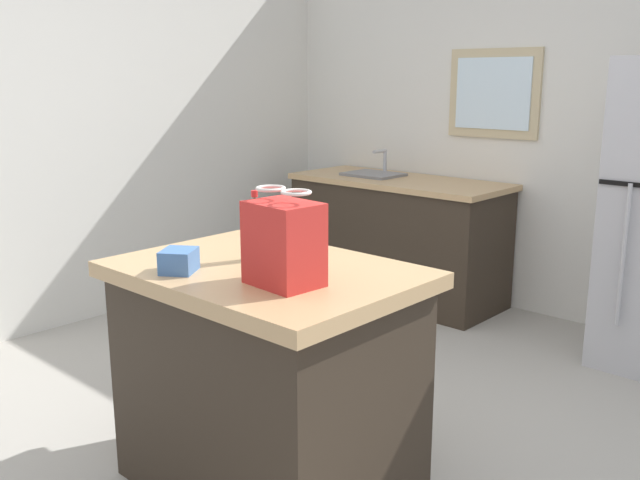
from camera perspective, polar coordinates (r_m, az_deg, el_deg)
ground at (r=3.11m, az=-0.07°, el=-17.69°), size 5.99×5.99×0.00m
back_wall at (r=4.83m, az=20.56°, el=9.02°), size 4.86×0.13×2.63m
left_wall at (r=4.68m, az=-22.82°, el=8.69°), size 0.10×4.99×2.63m
kitchen_island at (r=2.76m, az=-4.29°, el=-11.19°), size 1.12×0.81×0.91m
sink_counter at (r=5.16m, az=6.28°, el=0.26°), size 1.59×0.67×1.07m
shopping_bag at (r=2.35m, az=-2.97°, el=-0.24°), size 0.25×0.20×0.33m
small_box at (r=2.57m, az=-11.45°, el=-1.67°), size 0.17×0.17×0.08m
bottle at (r=2.68m, az=-5.31°, el=0.93°), size 0.06×0.06×0.27m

